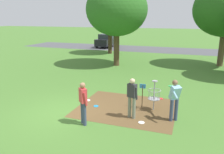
{
  "coord_description": "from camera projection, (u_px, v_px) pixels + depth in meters",
  "views": [
    {
      "loc": [
        5.07,
        -7.82,
        4.08
      ],
      "look_at": [
        1.25,
        2.99,
        1.0
      ],
      "focal_mm": 35.71,
      "sensor_mm": 36.0,
      "label": 1
    }
  ],
  "objects": [
    {
      "name": "ground_plane",
      "position": [
        63.0,
        113.0,
        9.81
      ],
      "size": [
        160.0,
        160.0,
        0.0
      ],
      "primitive_type": "plane",
      "color": "#47752D"
    },
    {
      "name": "dirt_tee_pad",
      "position": [
        126.0,
        108.0,
        10.37
      ],
      "size": [
        4.44,
        3.68,
        0.01
      ],
      "primitive_type": "cube",
      "color": "brown",
      "rests_on": "ground"
    },
    {
      "name": "disc_golf_basket",
      "position": [
        153.0,
        94.0,
        9.96
      ],
      "size": [
        0.98,
        0.58,
        1.39
      ],
      "color": "#9E9EA3",
      "rests_on": "ground"
    },
    {
      "name": "player_foreground_watching",
      "position": [
        175.0,
        98.0,
        8.87
      ],
      "size": [
        0.59,
        1.13,
        1.71
      ],
      "color": "#384260",
      "rests_on": "ground"
    },
    {
      "name": "player_throwing",
      "position": [
        132.0,
        96.0,
        9.12
      ],
      "size": [
        0.5,
        0.44,
        1.71
      ],
      "color": "slate",
      "rests_on": "ground"
    },
    {
      "name": "player_waiting_left",
      "position": [
        83.0,
        101.0,
        8.55
      ],
      "size": [
        0.45,
        0.45,
        1.71
      ],
      "color": "#384260",
      "rests_on": "ground"
    },
    {
      "name": "frisbee_near_basket",
      "position": [
        141.0,
        123.0,
        8.9
      ],
      "size": [
        0.26,
        0.26,
        0.02
      ],
      "primitive_type": "cylinder",
      "color": "white",
      "rests_on": "ground"
    },
    {
      "name": "frisbee_by_tee",
      "position": [
        161.0,
        99.0,
        11.52
      ],
      "size": [
        0.25,
        0.25,
        0.02
      ],
      "primitive_type": "cylinder",
      "color": "red",
      "rests_on": "ground"
    },
    {
      "name": "frisbee_mid_grass",
      "position": [
        96.0,
        106.0,
        10.54
      ],
      "size": [
        0.23,
        0.23,
        0.02
      ],
      "primitive_type": "cylinder",
      "color": "#1E93DB",
      "rests_on": "ground"
    },
    {
      "name": "tree_mid_left",
      "position": [
        117.0,
        10.0,
        18.34
      ],
      "size": [
        5.09,
        5.09,
        6.85
      ],
      "color": "#4C3823",
      "rests_on": "ground"
    },
    {
      "name": "tree_mid_center",
      "position": [
        110.0,
        18.0,
        24.91
      ],
      "size": [
        4.42,
        4.42,
        5.94
      ],
      "color": "#422D1E",
      "rests_on": "ground"
    },
    {
      "name": "parking_lot_strip",
      "position": [
        150.0,
        49.0,
        29.37
      ],
      "size": [
        36.0,
        6.0,
        0.01
      ],
      "primitive_type": "cube",
      "color": "#4C4C51",
      "rests_on": "ground"
    },
    {
      "name": "parked_car_leftmost",
      "position": [
        106.0,
        41.0,
        31.24
      ],
      "size": [
        2.08,
        4.26,
        1.84
      ],
      "color": "black",
      "rests_on": "ground"
    }
  ]
}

